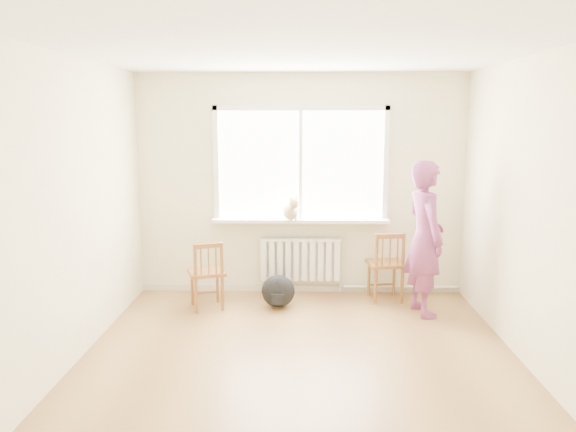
# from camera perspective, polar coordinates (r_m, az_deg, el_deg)

# --- Properties ---
(floor) EXTENTS (4.50, 4.50, 0.00)m
(floor) POSITION_cam_1_polar(r_m,az_deg,el_deg) (5.07, 1.15, -15.27)
(floor) COLOR olive
(floor) RESTS_ON ground
(ceiling) EXTENTS (4.50, 4.50, 0.00)m
(ceiling) POSITION_cam_1_polar(r_m,az_deg,el_deg) (4.63, 1.27, 16.63)
(ceiling) COLOR white
(ceiling) RESTS_ON back_wall
(back_wall) EXTENTS (4.00, 0.01, 2.70)m
(back_wall) POSITION_cam_1_polar(r_m,az_deg,el_deg) (6.89, 1.29, 3.16)
(back_wall) COLOR beige
(back_wall) RESTS_ON ground
(window) EXTENTS (2.12, 0.05, 1.42)m
(window) POSITION_cam_1_polar(r_m,az_deg,el_deg) (6.84, 1.30, 5.74)
(window) COLOR white
(window) RESTS_ON back_wall
(windowsill) EXTENTS (2.15, 0.22, 0.04)m
(windowsill) POSITION_cam_1_polar(r_m,az_deg,el_deg) (6.84, 1.27, -0.44)
(windowsill) COLOR white
(windowsill) RESTS_ON back_wall
(radiator) EXTENTS (1.00, 0.12, 0.55)m
(radiator) POSITION_cam_1_polar(r_m,az_deg,el_deg) (6.97, 1.26, -4.39)
(radiator) COLOR white
(radiator) RESTS_ON back_wall
(heating_pipe) EXTENTS (1.40, 0.04, 0.04)m
(heating_pipe) POSITION_cam_1_polar(r_m,az_deg,el_deg) (7.20, 11.32, -7.07)
(heating_pipe) COLOR silver
(heating_pipe) RESTS_ON back_wall
(baseboard) EXTENTS (4.00, 0.03, 0.08)m
(baseboard) POSITION_cam_1_polar(r_m,az_deg,el_deg) (7.15, 1.25, -7.34)
(baseboard) COLOR beige
(baseboard) RESTS_ON ground
(chair_left) EXTENTS (0.49, 0.48, 0.79)m
(chair_left) POSITION_cam_1_polar(r_m,az_deg,el_deg) (6.47, -8.19, -5.96)
(chair_left) COLOR #915A2A
(chair_left) RESTS_ON floor
(chair_right) EXTENTS (0.47, 0.45, 0.85)m
(chair_right) POSITION_cam_1_polar(r_m,az_deg,el_deg) (6.78, 10.00, -5.05)
(chair_right) COLOR #915A2A
(chair_right) RESTS_ON floor
(person) EXTENTS (0.53, 0.70, 1.71)m
(person) POSITION_cam_1_polar(r_m,az_deg,el_deg) (6.35, 13.73, -2.21)
(person) COLOR #B03A5D
(person) RESTS_ON floor
(cat) EXTENTS (0.28, 0.45, 0.31)m
(cat) POSITION_cam_1_polar(r_m,az_deg,el_deg) (6.73, 0.32, 0.64)
(cat) COLOR beige
(cat) RESTS_ON windowsill
(backpack) EXTENTS (0.45, 0.39, 0.38)m
(backpack) POSITION_cam_1_polar(r_m,az_deg,el_deg) (6.53, -1.00, -7.63)
(backpack) COLOR black
(backpack) RESTS_ON floor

